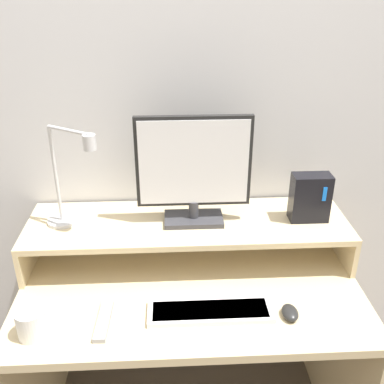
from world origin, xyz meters
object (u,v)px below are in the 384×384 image
at_px(keyboard, 210,311).
at_px(mouse, 290,313).
at_px(monitor, 194,169).
at_px(router_dock, 310,198).
at_px(remote_control, 103,321).
at_px(desk_lamp, 69,185).
at_px(mug, 31,323).

relative_size(keyboard, mouse, 5.10).
bearing_deg(monitor, router_dock, -1.29).
distance_m(router_dock, remote_control, 0.84).
distance_m(desk_lamp, mouse, 0.85).
relative_size(keyboard, mug, 4.34).
height_order(keyboard, mug, mug).
xyz_separation_m(desk_lamp, remote_control, (0.13, -0.33, -0.31)).
height_order(desk_lamp, router_dock, desk_lamp).
bearing_deg(keyboard, desk_lamp, 146.54).
bearing_deg(router_dock, desk_lamp, -179.60).
bearing_deg(remote_control, router_dock, 25.16).
height_order(mouse, mug, mug).
bearing_deg(desk_lamp, mouse, -25.00).
relative_size(desk_lamp, router_dock, 2.08).
distance_m(desk_lamp, mug, 0.47).
relative_size(router_dock, remote_control, 1.03).
distance_m(keyboard, mug, 0.55).
relative_size(monitor, keyboard, 1.01).
relative_size(desk_lamp, mouse, 4.76).
distance_m(monitor, mug, 0.71).
distance_m(desk_lamp, router_dock, 0.86).
relative_size(remote_control, mug, 1.90).
relative_size(mouse, remote_control, 0.45).
bearing_deg(remote_control, monitor, 49.30).
xyz_separation_m(desk_lamp, router_dock, (0.86, 0.01, -0.07)).
bearing_deg(router_dock, monitor, 178.71).
bearing_deg(mouse, desk_lamp, 155.00).
distance_m(monitor, keyboard, 0.48).
bearing_deg(keyboard, mug, -173.08).
bearing_deg(router_dock, keyboard, -140.88).
bearing_deg(mouse, router_dock, 68.15).
distance_m(router_dock, mug, 1.02).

